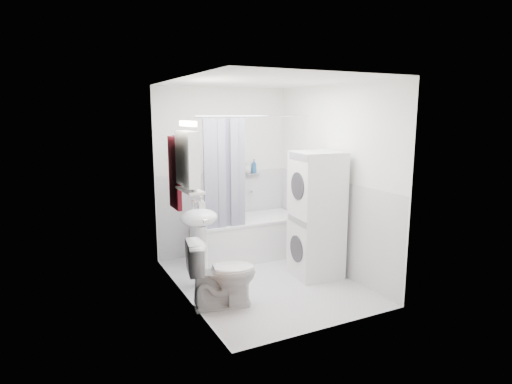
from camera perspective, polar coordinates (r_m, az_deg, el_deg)
name	(u,v)px	position (r m, az deg, el deg)	size (l,w,h in m)	color
floor	(264,281)	(5.38, 1.13, -11.80)	(2.60, 2.60, 0.00)	silver
room_walls	(265,161)	(5.01, 1.20, 4.13)	(2.60, 2.60, 2.60)	white
wainscot	(254,228)	(5.44, -0.28, -4.89)	(1.98, 2.58, 2.58)	white
door	(205,221)	(4.22, -6.80, -3.88)	(0.05, 2.00, 2.00)	brown
bathtub	(248,235)	(6.15, -1.14, -5.81)	(1.50, 0.71, 0.57)	white
tub_spout	(250,191)	(6.39, -0.81, 0.14)	(0.04, 0.04, 0.12)	silver
curtain_rod	(257,116)	(5.63, 0.12, 10.07)	(0.02, 0.02, 1.68)	silver
shower_curtain	(224,176)	(5.49, -4.24, 2.18)	(0.55, 0.02, 1.45)	#121842
sink	(200,230)	(5.04, -7.52, -5.00)	(0.44, 0.37, 1.04)	white
medicine_cabinet	(188,157)	(4.75, -9.11, 4.59)	(0.13, 0.50, 0.71)	white
shelf	(190,190)	(4.80, -8.82, 0.27)	(0.18, 0.54, 0.03)	silver
shower_caddy	(253,174)	(6.36, -0.37, 2.44)	(0.22, 0.06, 0.02)	silver
towel	(175,171)	(5.15, -10.79, 2.71)	(0.07, 0.36, 0.88)	maroon
washer_dryer	(316,215)	(5.40, 8.03, -3.02)	(0.62, 0.61, 1.58)	white
toilet	(222,274)	(4.63, -4.56, -10.80)	(0.41, 0.74, 0.73)	white
soap_pump	(201,208)	(5.05, -7.32, -2.10)	(0.08, 0.17, 0.08)	gray
shelf_bottle	(194,188)	(4.65, -8.27, 0.55)	(0.07, 0.18, 0.07)	gray
shelf_cup	(186,183)	(4.91, -9.27, 1.21)	(0.10, 0.09, 0.10)	gray
shampoo_a	(247,169)	(6.30, -1.26, 3.06)	(0.13, 0.17, 0.13)	gray
shampoo_b	(254,170)	(6.36, -0.28, 2.89)	(0.08, 0.21, 0.08)	#215284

